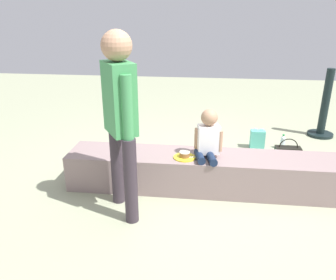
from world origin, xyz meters
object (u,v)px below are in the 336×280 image
at_px(adult_standing, 120,110).
at_px(gift_bag, 257,139).
at_px(cake_plate, 185,156).
at_px(water_bottle_near_gift, 115,159).
at_px(water_bottle_far_side, 283,142).
at_px(child_seated, 208,137).
at_px(party_cup_red, 151,151).
at_px(handbag_black_leather, 288,154).

xyz_separation_m(adult_standing, gift_bag, (1.40, 1.66, -0.84)).
relative_size(cake_plate, water_bottle_near_gift, 1.03).
bearing_deg(water_bottle_near_gift, adult_standing, -69.68).
bearing_deg(water_bottle_far_side, cake_plate, -134.01).
xyz_separation_m(cake_plate, gift_bag, (0.88, 1.24, -0.27)).
bearing_deg(water_bottle_far_side, adult_standing, -135.89).
relative_size(child_seated, water_bottle_far_side, 2.41).
bearing_deg(water_bottle_near_gift, party_cup_red, 46.06).
height_order(adult_standing, water_bottle_far_side, adult_standing).
bearing_deg(cake_plate, handbag_black_leather, 35.85).
height_order(water_bottle_near_gift, party_cup_red, water_bottle_near_gift).
height_order(child_seated, gift_bag, child_seated).
bearing_deg(gift_bag, child_seated, -119.05).
bearing_deg(child_seated, water_bottle_far_side, 50.53).
height_order(child_seated, water_bottle_near_gift, child_seated).
bearing_deg(child_seated, adult_standing, -147.56).
height_order(gift_bag, party_cup_red, gift_bag).
bearing_deg(cake_plate, gift_bag, 54.61).
height_order(cake_plate, water_bottle_near_gift, cake_plate).
distance_m(adult_standing, party_cup_red, 1.56).
xyz_separation_m(water_bottle_near_gift, water_bottle_far_side, (2.06, 0.79, -0.01)).
bearing_deg(handbag_black_leather, child_seated, -140.13).
bearing_deg(child_seated, gift_bag, 60.95).
bearing_deg(gift_bag, cake_plate, -125.39).
height_order(gift_bag, water_bottle_far_side, gift_bag).
relative_size(child_seated, adult_standing, 0.30).
bearing_deg(party_cup_red, child_seated, -48.75).
bearing_deg(child_seated, handbag_black_leather, 39.87).
relative_size(child_seated, party_cup_red, 4.41).
relative_size(adult_standing, water_bottle_far_side, 7.93).
xyz_separation_m(gift_bag, water_bottle_near_gift, (-1.73, -0.77, -0.03)).
height_order(cake_plate, handbag_black_leather, cake_plate).
height_order(adult_standing, gift_bag, adult_standing).
xyz_separation_m(child_seated, cake_plate, (-0.22, -0.05, -0.19)).
height_order(water_bottle_near_gift, handbag_black_leather, handbag_black_leather).
height_order(water_bottle_far_side, party_cup_red, water_bottle_far_side).
bearing_deg(child_seated, cake_plate, -167.48).
bearing_deg(handbag_black_leather, water_bottle_near_gift, -169.13).
relative_size(gift_bag, party_cup_red, 2.58).
bearing_deg(water_bottle_near_gift, water_bottle_far_side, 20.90).
relative_size(water_bottle_near_gift, handbag_black_leather, 0.72).
distance_m(gift_bag, water_bottle_far_side, 0.33).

